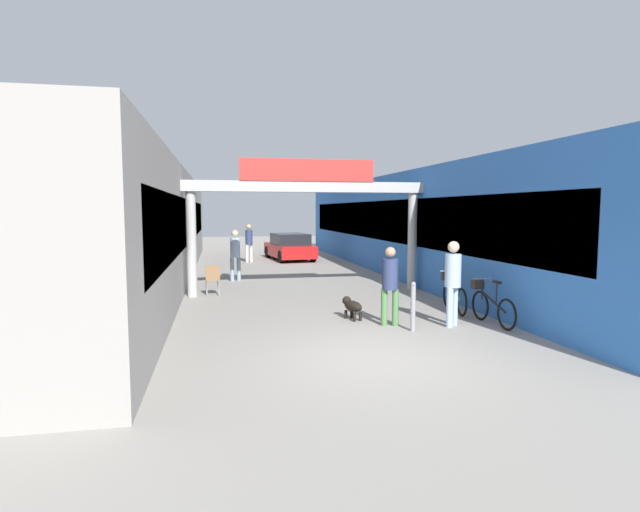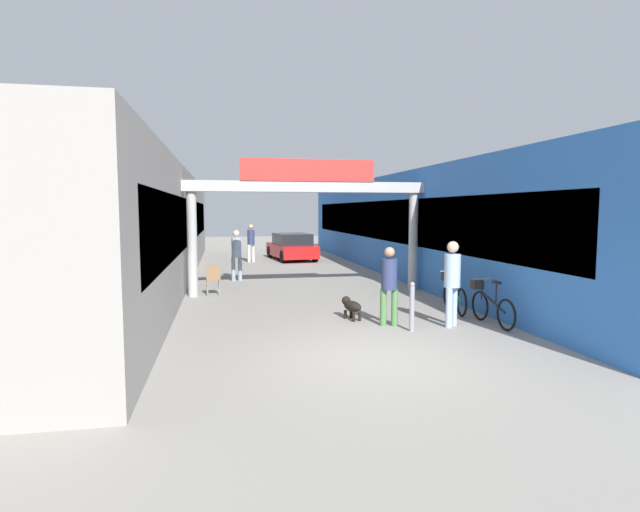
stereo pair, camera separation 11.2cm
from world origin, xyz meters
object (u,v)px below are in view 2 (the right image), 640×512
(parked_car_red, at_px, (292,247))
(pedestrian_with_dog, at_px, (389,281))
(pedestrian_companion, at_px, (452,278))
(bicycle_green_second, at_px, (453,294))
(pedestrian_carrying_crate, at_px, (236,252))
(bollard_post_metal, at_px, (412,306))
(pedestrian_elderly_walking, at_px, (251,240))
(dog_on_leash, at_px, (351,306))
(bicycle_black_nearest, at_px, (490,304))
(cafe_chair_wood_nearer, at_px, (213,277))

(parked_car_red, bearing_deg, pedestrian_with_dog, -89.60)
(pedestrian_companion, distance_m, bicycle_green_second, 1.81)
(pedestrian_carrying_crate, distance_m, bollard_post_metal, 8.85)
(pedestrian_elderly_walking, xyz_separation_m, dog_on_leash, (1.55, -13.19, -0.74))
(bicycle_black_nearest, relative_size, parked_car_red, 0.40)
(bicycle_black_nearest, bearing_deg, bicycle_green_second, 95.93)
(dog_on_leash, relative_size, bicycle_black_nearest, 0.42)
(dog_on_leash, distance_m, bollard_post_metal, 1.65)
(pedestrian_carrying_crate, xyz_separation_m, bicycle_black_nearest, (5.26, -7.89, -0.60))
(pedestrian_carrying_crate, xyz_separation_m, bollard_post_metal, (3.34, -8.18, -0.51))
(bollard_post_metal, bearing_deg, pedestrian_companion, 13.68)
(pedestrian_elderly_walking, relative_size, bollard_post_metal, 1.77)
(pedestrian_elderly_walking, bearing_deg, cafe_chair_wood_nearer, -99.82)
(pedestrian_carrying_crate, relative_size, cafe_chair_wood_nearer, 2.02)
(pedestrian_carrying_crate, relative_size, parked_car_red, 0.43)
(pedestrian_with_dog, bearing_deg, pedestrian_companion, -14.03)
(bicycle_green_second, relative_size, cafe_chair_wood_nearer, 1.89)
(dog_on_leash, bearing_deg, pedestrian_elderly_walking, 96.70)
(pedestrian_elderly_walking, bearing_deg, parked_car_red, 21.82)
(pedestrian_carrying_crate, bearing_deg, bicycle_green_second, -51.53)
(dog_on_leash, bearing_deg, pedestrian_with_dog, -50.98)
(bicycle_green_second, distance_m, cafe_chair_wood_nearer, 6.82)
(pedestrian_companion, bearing_deg, bollard_post_metal, -166.32)
(bicycle_green_second, relative_size, parked_car_red, 0.40)
(bicycle_black_nearest, relative_size, cafe_chair_wood_nearer, 1.90)
(pedestrian_elderly_walking, height_order, bicycle_black_nearest, pedestrian_elderly_walking)
(pedestrian_carrying_crate, relative_size, pedestrian_elderly_walking, 0.99)
(pedestrian_companion, height_order, dog_on_leash, pedestrian_companion)
(bicycle_black_nearest, bearing_deg, pedestrian_with_dog, 173.04)
(pedestrian_with_dog, relative_size, pedestrian_companion, 0.93)
(pedestrian_with_dog, xyz_separation_m, cafe_chair_wood_nearer, (-3.79, 4.69, -0.44))
(pedestrian_with_dog, bearing_deg, dog_on_leash, 129.02)
(pedestrian_companion, height_order, parked_car_red, pedestrian_companion)
(pedestrian_companion, xyz_separation_m, dog_on_leash, (-1.93, 1.11, -0.75))
(bicycle_black_nearest, bearing_deg, pedestrian_companion, -176.76)
(pedestrian_elderly_walking, bearing_deg, bollard_post_metal, -80.29)
(pedestrian_companion, distance_m, dog_on_leash, 2.34)
(bicycle_black_nearest, bearing_deg, bollard_post_metal, -171.30)
(bicycle_green_second, bearing_deg, pedestrian_with_dog, -149.98)
(dog_on_leash, distance_m, bicycle_black_nearest, 3.04)
(pedestrian_elderly_walking, height_order, parked_car_red, pedestrian_elderly_walking)
(cafe_chair_wood_nearer, height_order, parked_car_red, parked_car_red)
(pedestrian_with_dog, xyz_separation_m, dog_on_leash, (-0.63, 0.78, -0.67))
(pedestrian_with_dog, relative_size, parked_car_red, 0.41)
(pedestrian_elderly_walking, bearing_deg, bicycle_black_nearest, -72.83)
(bicycle_black_nearest, xyz_separation_m, bollard_post_metal, (-1.91, -0.29, 0.09))
(bicycle_black_nearest, distance_m, bicycle_green_second, 1.47)
(pedestrian_companion, relative_size, bollard_post_metal, 1.78)
(bollard_post_metal, bearing_deg, cafe_chair_wood_nearer, 127.96)
(pedestrian_carrying_crate, distance_m, bicycle_green_second, 8.23)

